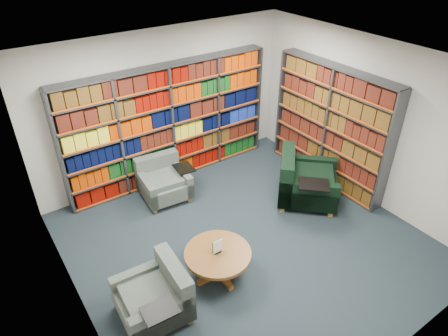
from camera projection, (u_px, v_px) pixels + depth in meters
room_shell at (249, 166)px, 5.54m from camera, size 5.02×5.02×2.82m
bookshelf_back at (170, 124)px, 7.33m from camera, size 4.00×0.28×2.20m
bookshelf_right at (330, 126)px, 7.25m from camera, size 0.28×2.50×2.20m
chair_teal_left at (163, 181)px, 7.18m from camera, size 0.98×0.87×0.73m
chair_green_right at (302, 182)px, 7.03m from camera, size 1.40×1.40×0.90m
chair_teal_front at (158, 297)px, 5.01m from camera, size 0.86×0.98×0.74m
coffee_table at (218, 257)px, 5.51m from camera, size 0.93×0.93×0.65m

